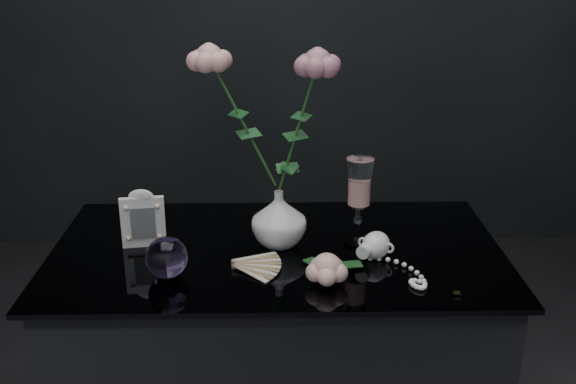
{
  "coord_description": "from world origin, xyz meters",
  "views": [
    {
      "loc": [
        -0.0,
        -1.38,
        1.45
      ],
      "look_at": [
        0.03,
        -0.0,
        0.92
      ],
      "focal_mm": 42.0,
      "sensor_mm": 36.0,
      "label": 1
    }
  ],
  "objects_px": {
    "paperweight": "(167,257)",
    "pearl_jar": "(376,244)",
    "vase": "(279,218)",
    "picture_frame": "(143,218)",
    "loose_rose": "(327,268)",
    "wine_glass": "(359,202)"
  },
  "relations": [
    {
      "from": "vase",
      "to": "wine_glass",
      "type": "distance_m",
      "value": 0.19
    },
    {
      "from": "vase",
      "to": "loose_rose",
      "type": "xyz_separation_m",
      "value": [
        0.1,
        -0.19,
        -0.03
      ]
    },
    {
      "from": "paperweight",
      "to": "pearl_jar",
      "type": "xyz_separation_m",
      "value": [
        0.46,
        0.09,
        -0.01
      ]
    },
    {
      "from": "pearl_jar",
      "to": "wine_glass",
      "type": "bearing_deg",
      "value": 142.33
    },
    {
      "from": "vase",
      "to": "picture_frame",
      "type": "height_order",
      "value": "picture_frame"
    },
    {
      "from": "vase",
      "to": "wine_glass",
      "type": "bearing_deg",
      "value": 2.26
    },
    {
      "from": "wine_glass",
      "to": "picture_frame",
      "type": "relative_size",
      "value": 1.48
    },
    {
      "from": "wine_glass",
      "to": "pearl_jar",
      "type": "relative_size",
      "value": 0.94
    },
    {
      "from": "wine_glass",
      "to": "paperweight",
      "type": "height_order",
      "value": "wine_glass"
    },
    {
      "from": "loose_rose",
      "to": "wine_glass",
      "type": "bearing_deg",
      "value": 87.46
    },
    {
      "from": "wine_glass",
      "to": "loose_rose",
      "type": "xyz_separation_m",
      "value": [
        -0.09,
        -0.2,
        -0.07
      ]
    },
    {
      "from": "vase",
      "to": "paperweight",
      "type": "bearing_deg",
      "value": -147.1
    },
    {
      "from": "wine_glass",
      "to": "paperweight",
      "type": "bearing_deg",
      "value": -159.13
    },
    {
      "from": "loose_rose",
      "to": "paperweight",
      "type": "bearing_deg",
      "value": -164.27
    },
    {
      "from": "paperweight",
      "to": "pearl_jar",
      "type": "distance_m",
      "value": 0.47
    },
    {
      "from": "paperweight",
      "to": "wine_glass",
      "type": "bearing_deg",
      "value": 20.87
    },
    {
      "from": "vase",
      "to": "picture_frame",
      "type": "xyz_separation_m",
      "value": [
        -0.32,
        -0.0,
        0.0
      ]
    },
    {
      "from": "loose_rose",
      "to": "pearl_jar",
      "type": "relative_size",
      "value": 0.87
    },
    {
      "from": "vase",
      "to": "wine_glass",
      "type": "height_order",
      "value": "wine_glass"
    },
    {
      "from": "paperweight",
      "to": "loose_rose",
      "type": "xyz_separation_m",
      "value": [
        0.34,
        -0.03,
        -0.01
      ]
    },
    {
      "from": "paperweight",
      "to": "picture_frame",
      "type": "bearing_deg",
      "value": 116.38
    },
    {
      "from": "vase",
      "to": "pearl_jar",
      "type": "distance_m",
      "value": 0.23
    }
  ]
}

